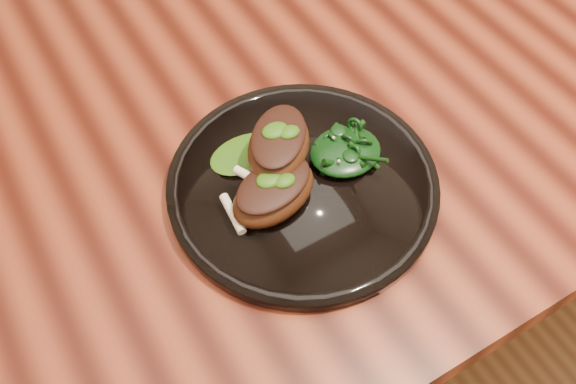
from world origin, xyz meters
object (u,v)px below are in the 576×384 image
object	(u,v)px
desk	(434,67)
plate	(303,185)
lamb_chop_front	(273,192)
greens_heap	(346,148)

from	to	relation	value
desk	plate	xyz separation A→B (m)	(-0.33, -0.15, 0.09)
desk	lamb_chop_front	world-z (taller)	lamb_chop_front
desk	greens_heap	world-z (taller)	greens_heap
plate	lamb_chop_front	size ratio (longest dim) A/B	2.60
lamb_chop_front	plate	bearing A→B (deg)	13.76
lamb_chop_front	greens_heap	xyz separation A→B (m)	(0.11, 0.02, -0.01)
desk	greens_heap	distance (m)	0.32
greens_heap	desk	bearing A→B (deg)	28.00
plate	lamb_chop_front	world-z (taller)	lamb_chop_front
plate	greens_heap	world-z (taller)	greens_heap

